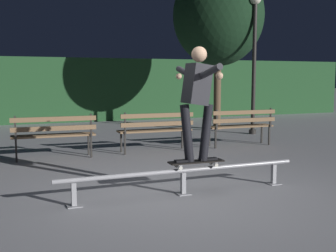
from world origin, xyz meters
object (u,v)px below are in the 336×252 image
skateboard (196,162)px  park_bench_rightmost (242,123)px  park_bench_left_center (54,132)px  lamp_post_right (254,45)px  skateboarder (197,94)px  tree_far_right (218,16)px  park_bench_right_center (156,127)px  grind_rail (183,175)px

skateboard → park_bench_rightmost: bearing=49.9°
park_bench_left_center → park_bench_rightmost: (4.23, 0.00, 0.00)m
lamp_post_right → skateboard: bearing=-130.0°
skateboarder → park_bench_rightmost: skateboarder is taller
lamp_post_right → tree_far_right: bearing=106.9°
skateboard → park_bench_left_center: park_bench_left_center is taller
tree_far_right → lamp_post_right: size_ratio=1.27×
park_bench_rightmost → park_bench_left_center: bearing=180.0°
park_bench_right_center → park_bench_rightmost: 2.12m
park_bench_rightmost → tree_far_right: size_ratio=0.33×
park_bench_right_center → park_bench_rightmost: size_ratio=1.00×
skateboard → park_bench_left_center: 3.56m
park_bench_left_center → tree_far_right: bearing=30.5°
grind_rail → lamp_post_right: lamp_post_right is taller
park_bench_right_center → park_bench_rightmost: same height
park_bench_left_center → lamp_post_right: lamp_post_right is taller
grind_rail → skateboard: bearing=-0.0°
park_bench_right_center → tree_far_right: bearing=44.5°
skateboard → tree_far_right: size_ratio=0.16×
grind_rail → skateboard: 0.25m
tree_far_right → park_bench_left_center: bearing=-149.5°
skateboard → tree_far_right: (3.75, 6.32, 3.00)m
grind_rail → park_bench_left_center: size_ratio=2.16×
grind_rail → skateboarder: 1.11m
skateboard → lamp_post_right: bearing=50.0°
park_bench_right_center → park_bench_left_center: bearing=180.0°
tree_far_right → lamp_post_right: (0.41, -1.35, -0.95)m
skateboard → lamp_post_right: 6.80m
park_bench_left_center → tree_far_right: tree_far_right is taller
park_bench_left_center → park_bench_rightmost: bearing=0.0°
lamp_post_right → skateboarder: bearing=-130.0°
park_bench_rightmost → skateboarder: bearing=-130.1°
park_bench_rightmost → tree_far_right: 4.37m
skateboarder → park_bench_right_center: size_ratio=0.97×
park_bench_left_center → lamp_post_right: 6.25m
grind_rail → lamp_post_right: 6.97m
skateboarder → tree_far_right: tree_far_right is taller
grind_rail → tree_far_right: bearing=58.0°
skateboard → park_bench_right_center: size_ratio=0.49×
skateboarder → tree_far_right: size_ratio=0.32×
skateboarder → skateboard: bearing=178.3°
skateboarder → park_bench_right_center: skateboarder is taller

